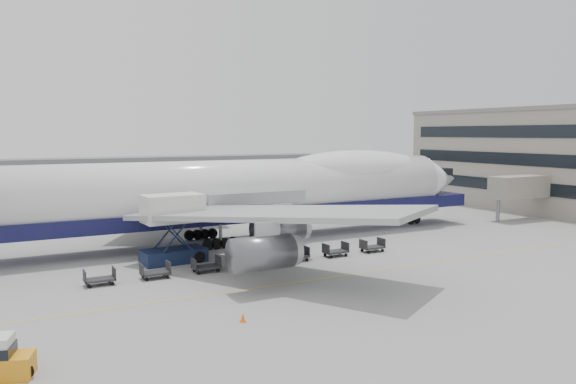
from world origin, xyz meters
TOP-DOWN VIEW (x-y plane):
  - ground at (0.00, 0.00)m, footprint 260.00×260.00m
  - apron_line at (0.00, -6.00)m, footprint 60.00×0.15m
  - hangar at (-10.00, 70.00)m, footprint 110.00×8.00m
  - airliner at (0.64, 12.00)m, footprint 67.00×55.30m
  - catering_truck at (-9.02, 5.34)m, footprint 5.89×4.27m
  - traffic_cone at (-9.98, -12.62)m, footprint 0.39×0.39m
  - dolly_0 at (-16.37, 0.51)m, footprint 2.30×1.35m
  - dolly_1 at (-12.01, 0.51)m, footprint 2.30×1.35m
  - dolly_2 at (-7.65, 0.51)m, footprint 2.30×1.35m
  - dolly_3 at (-3.29, 0.51)m, footprint 2.30×1.35m
  - dolly_4 at (1.07, 0.51)m, footprint 2.30×1.35m
  - dolly_5 at (5.43, 0.51)m, footprint 2.30×1.35m
  - dolly_6 at (9.79, 0.51)m, footprint 2.30×1.35m

SIDE VIEW (x-z plane):
  - ground at x=0.00m, z-range 0.00..0.00m
  - apron_line at x=0.00m, z-range 0.00..0.01m
  - traffic_cone at x=-9.98m, z-range -0.02..0.56m
  - dolly_0 at x=-16.37m, z-range -0.12..1.18m
  - dolly_1 at x=-12.01m, z-range -0.12..1.18m
  - dolly_2 at x=-7.65m, z-range -0.12..1.18m
  - dolly_3 at x=-3.29m, z-range -0.12..1.18m
  - dolly_4 at x=1.07m, z-range -0.12..1.18m
  - dolly_5 at x=5.43m, z-range -0.12..1.18m
  - dolly_6 at x=9.79m, z-range -0.12..1.18m
  - catering_truck at x=-9.02m, z-range 0.34..6.60m
  - hangar at x=-10.00m, z-range 0.00..7.00m
  - airliner at x=0.64m, z-range -4.37..15.61m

